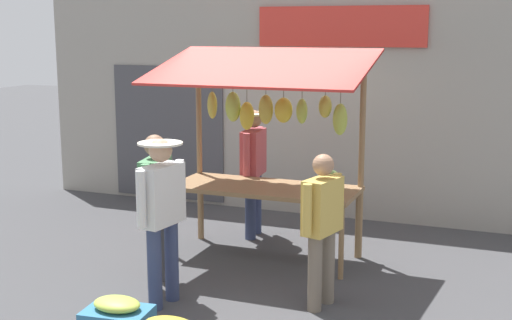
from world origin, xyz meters
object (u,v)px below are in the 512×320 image
at_px(vendor_with_sunhat, 253,162).
at_px(shopper_in_grey_tee, 322,221).
at_px(produce_crate_near, 118,320).
at_px(shopper_in_striped_shirt, 162,208).
at_px(shopper_with_shopping_bag, 156,199).
at_px(market_stall, 269,128).

height_order(vendor_with_sunhat, shopper_in_grey_tee, vendor_with_sunhat).
bearing_deg(shopper_in_grey_tee, produce_crate_near, 146.31).
bearing_deg(vendor_with_sunhat, shopper_in_striped_shirt, -4.89).
bearing_deg(shopper_with_shopping_bag, shopper_in_striped_shirt, -155.79).
distance_m(shopper_in_striped_shirt, shopper_in_grey_tee, 1.57).
relative_size(shopper_in_striped_shirt, produce_crate_near, 2.71).
bearing_deg(produce_crate_near, shopper_in_striped_shirt, -90.33).
distance_m(shopper_with_shopping_bag, produce_crate_near, 1.54).
distance_m(market_stall, shopper_in_striped_shirt, 1.94).
relative_size(market_stall, vendor_with_sunhat, 1.48).
relative_size(shopper_in_grey_tee, produce_crate_near, 2.48).
xyz_separation_m(vendor_with_sunhat, produce_crate_near, (-0.02, 3.32, -0.83)).
xyz_separation_m(market_stall, shopper_in_grey_tee, (-1.04, 1.28, -0.69)).
xyz_separation_m(vendor_with_sunhat, shopper_with_shopping_bag, (0.30, 2.03, -0.06)).
height_order(shopper_in_grey_tee, produce_crate_near, shopper_in_grey_tee).
bearing_deg(shopper_in_grey_tee, vendor_with_sunhat, 51.15).
relative_size(shopper_in_striped_shirt, shopper_with_shopping_bag, 1.03).
height_order(vendor_with_sunhat, shopper_with_shopping_bag, vendor_with_sunhat).
bearing_deg(vendor_with_sunhat, shopper_in_grey_tee, 32.03).
bearing_deg(shopper_with_shopping_bag, vendor_with_sunhat, -19.73).
distance_m(shopper_in_striped_shirt, shopper_with_shopping_bag, 0.56).
bearing_deg(vendor_with_sunhat, produce_crate_near, -5.11).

